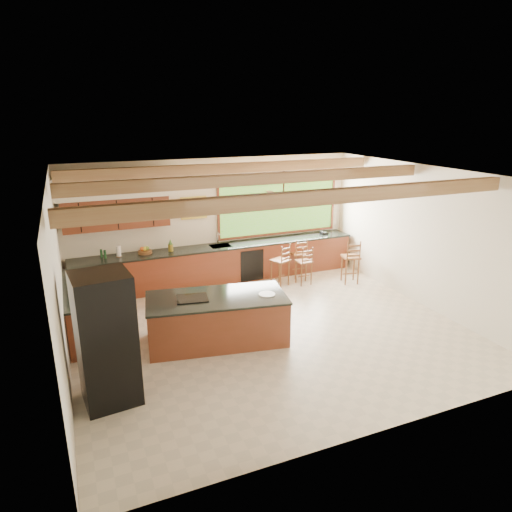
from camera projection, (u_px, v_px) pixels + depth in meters
name	position (u px, v px, depth m)	size (l,w,h in m)	color
ground	(269.00, 330.00, 8.84)	(7.20, 7.20, 0.00)	beige
room_shell	(248.00, 212.00, 8.68)	(7.27, 6.54, 3.02)	silver
counter_run	(193.00, 273.00, 10.61)	(7.12, 3.10, 1.22)	brown
island	(217.00, 319.00, 8.31)	(2.66, 1.59, 0.89)	brown
refrigerator	(106.00, 339.00, 6.42)	(0.84, 0.82, 1.96)	black
bar_stool_a	(281.00, 262.00, 10.89)	(0.50, 0.50, 1.06)	brown
bar_stool_b	(305.00, 262.00, 11.01)	(0.35, 0.35, 0.96)	brown
bar_stool_c	(300.00, 255.00, 11.47)	(0.40, 0.40, 1.03)	brown
bar_stool_d	(352.00, 258.00, 11.07)	(0.48, 0.48, 1.10)	brown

